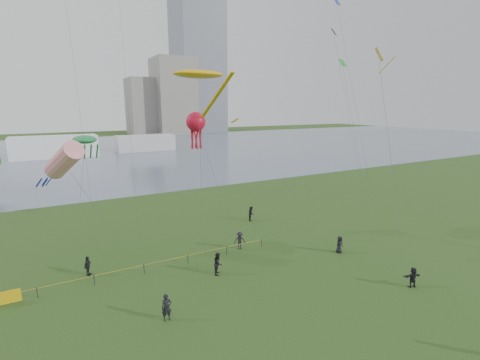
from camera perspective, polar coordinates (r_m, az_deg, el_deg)
ground_plane at (r=24.97m, az=12.22°, el=-22.72°), size 400.00×400.00×0.00m
lake at (r=116.79m, az=-22.13°, el=4.20°), size 400.00×120.00×0.08m
tower at (r=203.48m, az=-7.14°, el=24.97°), size 24.00×24.00×120.00m
building_mid at (r=187.05m, az=-10.75°, el=13.31°), size 20.00×20.00×38.00m
building_low at (r=188.78m, az=-15.40°, el=11.57°), size 16.00×18.00×28.00m
pavilion_left at (r=110.67m, az=-28.09°, el=4.84°), size 22.00×8.00×6.00m
pavilion_right at (r=117.09m, az=-15.28°, el=5.90°), size 18.00×7.00×5.00m
fence at (r=31.27m, az=-26.81°, el=-15.07°), size 24.07×0.07×1.05m
spectator_a at (r=30.58m, az=-3.60°, el=-13.49°), size 1.12×1.18×1.92m
spectator_b at (r=35.41m, az=-0.03°, el=-9.89°), size 1.34×1.07×1.81m
spectator_c at (r=32.98m, az=-23.71°, el=-12.78°), size 0.89×1.06×1.70m
spectator_d at (r=35.96m, az=16.00°, el=-10.13°), size 0.89×0.65×1.70m
spectator_e at (r=31.72m, az=26.49°, el=-14.10°), size 1.61×0.91×1.65m
spectator_f at (r=25.23m, az=-11.95°, el=-19.78°), size 0.72×0.52×1.87m
spectator_g at (r=43.82m, az=1.86°, el=-5.52°), size 1.10×1.13×1.83m
kite_stingray at (r=38.02m, az=-6.77°, el=16.80°), size 6.50×10.66×17.83m
kite_windsock at (r=35.11m, az=-26.93°, el=2.88°), size 7.05×5.13×11.26m
kite_creature at (r=36.94m, az=-24.13°, el=6.03°), size 3.49×7.96×11.36m
kite_octopus at (r=38.06m, az=-7.26°, el=9.33°), size 3.01×7.39×13.54m
kite_delta at (r=34.41m, az=22.19°, el=16.66°), size 9.19×12.03×19.24m
small_kites at (r=37.14m, az=-10.44°, el=26.40°), size 41.74×12.29×10.31m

